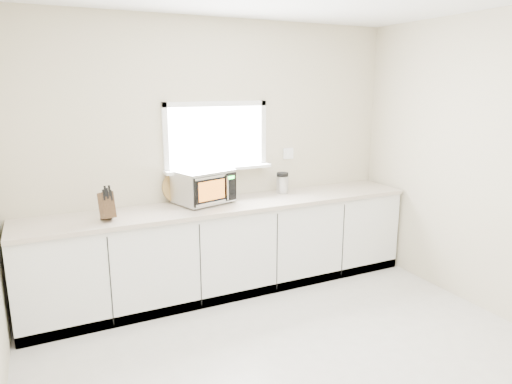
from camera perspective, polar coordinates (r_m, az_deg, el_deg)
ground at (r=3.53m, az=8.05°, el=-22.52°), size 4.00×4.00×0.00m
back_wall at (r=4.70m, az=-5.02°, el=4.70°), size 4.00×0.17×2.70m
cabinets at (r=4.67m, az=-3.49°, el=-7.08°), size 3.92×0.60×0.88m
countertop at (r=4.52m, az=-3.52°, el=-1.64°), size 3.92×0.64×0.04m
microwave at (r=4.50m, az=-6.55°, el=0.78°), size 0.61×0.53×0.33m
knife_block at (r=4.12m, az=-18.16°, el=-1.54°), size 0.13×0.23×0.31m
cutting_board at (r=4.57m, az=-9.77°, el=0.61°), size 0.31×0.07×0.31m
coffee_grinder at (r=4.91m, az=3.31°, el=1.17°), size 0.15×0.15×0.23m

